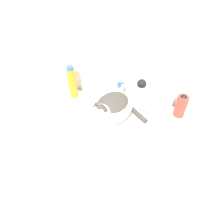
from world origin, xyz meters
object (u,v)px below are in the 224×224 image
spray_bottle_trigger (181,106)px  soap_pump_bottle (119,95)px  faucet (153,111)px  cream_tube (63,147)px  cat (112,108)px  lotion_bottle_white (140,95)px  shampoo_bottle_tall (72,83)px  soap_bar (156,145)px

spray_bottle_trigger → soap_pump_bottle: 0.37m
spray_bottle_trigger → faucet: bearing=-151.3°
cream_tube → soap_pump_bottle: bearing=66.4°
cat → soap_pump_bottle: size_ratio=1.93×
lotion_bottle_white → cream_tube: bearing=-126.9°
lotion_bottle_white → shampoo_bottle_tall: bearing=180.0°
faucet → lotion_bottle_white: lotion_bottle_white is taller
cat → soap_pump_bottle: cat is taller
soap_pump_bottle → cat: bearing=-88.2°
cat → lotion_bottle_white: cat is taller
spray_bottle_trigger → soap_pump_bottle: soap_pump_bottle is taller
lotion_bottle_white → soap_bar: lotion_bottle_white is taller
cat → lotion_bottle_white: bearing=163.5°
spray_bottle_trigger → soap_bar: (-0.10, -0.28, -0.06)m
spray_bottle_trigger → cream_tube: bearing=-143.0°
faucet → cream_tube: 0.53m
soap_bar → lotion_bottle_white: bearing=116.3°
cat → soap_pump_bottle: bearing=-160.3°
soap_bar → soap_pump_bottle: bearing=134.1°
faucet → soap_bar: (0.05, -0.19, -0.06)m
soap_pump_bottle → lotion_bottle_white: size_ratio=0.82×
shampoo_bottle_tall → lotion_bottle_white: bearing=-0.0°
soap_pump_bottle → soap_bar: soap_pump_bottle is taller
cat → cream_tube: bearing=-20.7°
shampoo_bottle_tall → spray_bottle_trigger: bearing=0.0°
cat → soap_bar: cat is taller
spray_bottle_trigger → soap_pump_bottle: (-0.37, 0.00, -0.00)m
soap_pump_bottle → cream_tube: size_ratio=1.08×
cat → soap_pump_bottle: 0.19m
soap_pump_bottle → spray_bottle_trigger: bearing=0.0°
shampoo_bottle_tall → cream_tube: bearing=-73.7°
faucet → soap_pump_bottle: size_ratio=0.72×
spray_bottle_trigger → cream_tube: size_ratio=1.01×
cat → faucet: bearing=132.9°
faucet → shampoo_bottle_tall: size_ratio=0.54×
lotion_bottle_white → cat: bearing=-124.4°
lotion_bottle_white → soap_bar: bearing=-63.7°
faucet → shampoo_bottle_tall: (-0.53, 0.08, 0.04)m
soap_pump_bottle → lotion_bottle_white: (0.13, -0.00, 0.03)m
shampoo_bottle_tall → faucet: bearing=-9.0°
soap_pump_bottle → cream_tube: (-0.18, -0.42, -0.05)m
soap_pump_bottle → lotion_bottle_white: bearing=-0.0°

